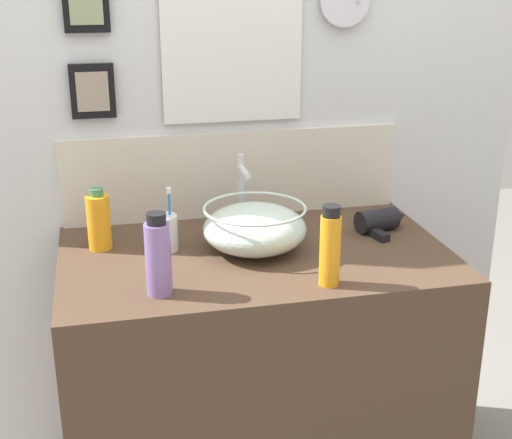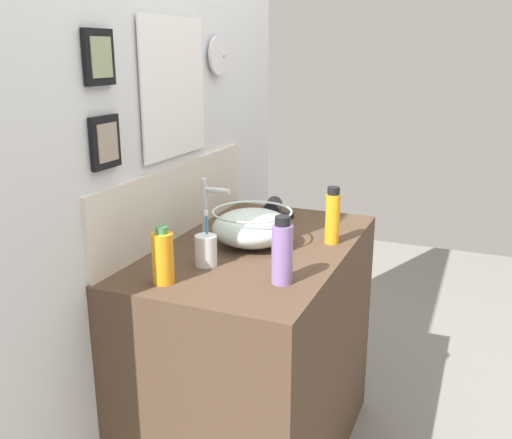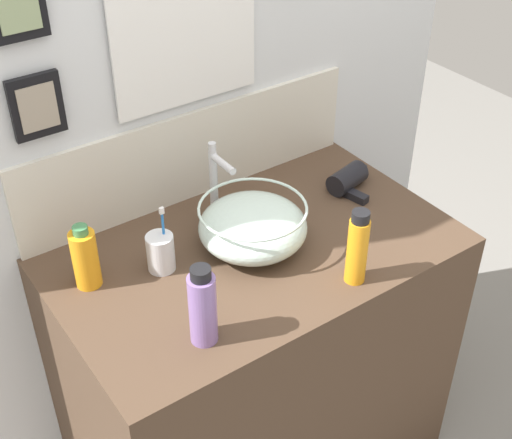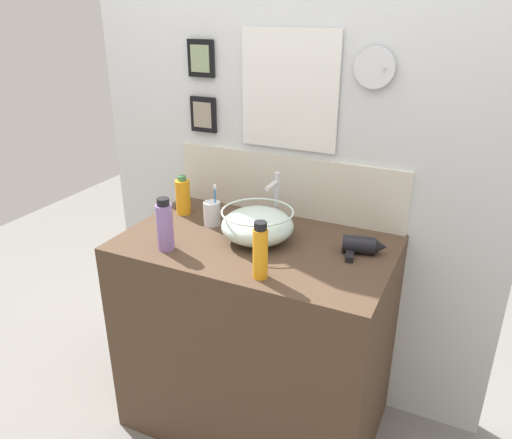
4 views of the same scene
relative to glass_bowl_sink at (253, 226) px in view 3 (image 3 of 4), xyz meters
The scene contains 9 objects.
vanity_counter 0.53m from the glass_bowl_sink, 97.56° to the right, with size 1.11×0.66×0.93m, color #4C3828.
back_panel 0.42m from the glass_bowl_sink, 90.46° to the left, with size 1.94×0.09×2.45m.
glass_bowl_sink is the anchor object (origin of this frame).
faucet 0.19m from the glass_bowl_sink, 90.00° to the left, with size 0.02×0.12×0.23m.
hair_drier 0.42m from the glass_bowl_sink, ahead, with size 0.18×0.16×0.07m.
toothbrush_cup 0.26m from the glass_bowl_sink, 166.12° to the left, with size 0.07×0.07×0.19m.
soap_dispenser 0.30m from the glass_bowl_sink, 62.97° to the right, with size 0.05×0.05×0.21m.
shampoo_bottle 0.45m from the glass_bowl_sink, 165.17° to the left, with size 0.07×0.07×0.18m.
spray_bottle 0.37m from the glass_bowl_sink, 143.01° to the right, with size 0.07×0.07×0.21m.
Camera 3 is at (-0.88, -1.25, 2.14)m, focal length 50.00 mm.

